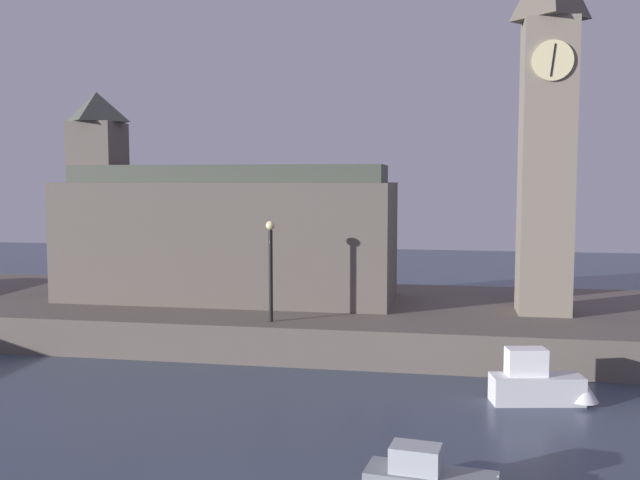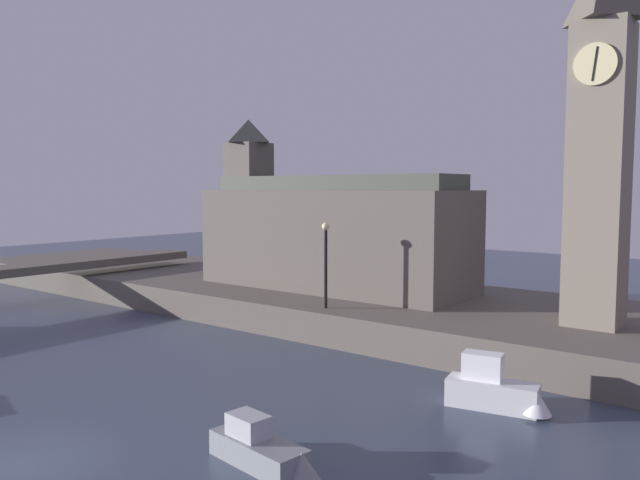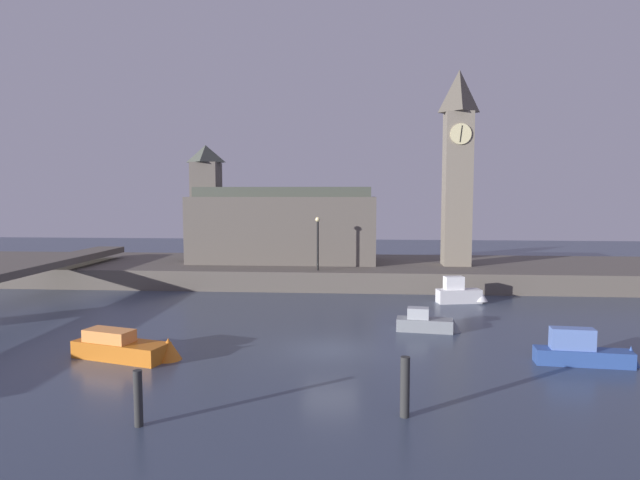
% 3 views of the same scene
% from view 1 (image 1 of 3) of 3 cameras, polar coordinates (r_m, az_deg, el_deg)
% --- Properties ---
extents(far_embankment, '(70.00, 12.00, 1.50)m').
position_cam_1_polar(far_embankment, '(32.45, 1.23, -6.31)').
color(far_embankment, '#5B544C').
rests_on(far_embankment, ground).
extents(clock_tower, '(2.30, 2.34, 15.26)m').
position_cam_1_polar(clock_tower, '(30.73, 17.86, 9.03)').
color(clock_tower, slate).
rests_on(clock_tower, far_embankment).
extents(parliament_hall, '(15.36, 5.71, 9.71)m').
position_cam_1_polar(parliament_hall, '(33.47, -8.23, 0.68)').
color(parliament_hall, '#5B544C').
rests_on(parliament_hall, far_embankment).
extents(streetlamp, '(0.36, 0.36, 3.97)m').
position_cam_1_polar(streetlamp, '(27.60, -4.00, -1.55)').
color(streetlamp, black).
rests_on(streetlamp, far_embankment).
extents(boat_ferry_white, '(3.44, 1.50, 1.75)m').
position_cam_1_polar(boat_ferry_white, '(23.83, 17.43, -11.02)').
color(boat_ferry_white, silver).
rests_on(boat_ferry_white, ground).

